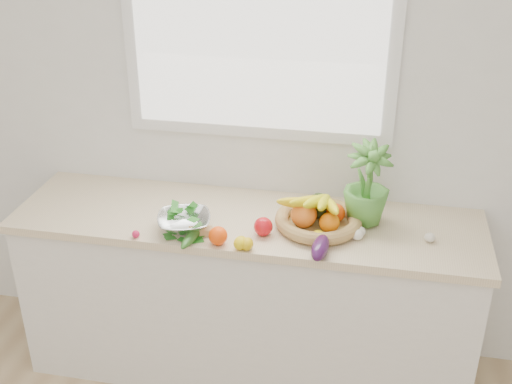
% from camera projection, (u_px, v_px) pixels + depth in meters
% --- Properties ---
extents(back_wall, '(4.50, 0.02, 2.70)m').
position_uv_depth(back_wall, '(259.00, 107.00, 3.11)').
color(back_wall, white).
rests_on(back_wall, ground).
extents(counter_cabinet, '(2.20, 0.58, 0.86)m').
position_uv_depth(counter_cabinet, '(247.00, 298.00, 3.26)').
color(counter_cabinet, silver).
rests_on(counter_cabinet, ground).
extents(countertop, '(2.24, 0.62, 0.04)m').
position_uv_depth(countertop, '(247.00, 221.00, 3.06)').
color(countertop, beige).
rests_on(countertop, counter_cabinet).
extents(window_frame, '(1.30, 0.03, 1.10)m').
position_uv_depth(window_frame, '(258.00, 24.00, 2.91)').
color(window_frame, white).
rests_on(window_frame, back_wall).
extents(window_pane, '(1.18, 0.01, 0.98)m').
position_uv_depth(window_pane, '(257.00, 25.00, 2.90)').
color(window_pane, white).
rests_on(window_pane, window_frame).
extents(orange_loose, '(0.09, 0.09, 0.08)m').
position_uv_depth(orange_loose, '(218.00, 236.00, 2.82)').
color(orange_loose, '#FF4808').
rests_on(orange_loose, countertop).
extents(lemon_a, '(0.06, 0.07, 0.05)m').
position_uv_depth(lemon_a, '(247.00, 244.00, 2.78)').
color(lemon_a, gold).
rests_on(lemon_a, countertop).
extents(lemon_b, '(0.07, 0.08, 0.06)m').
position_uv_depth(lemon_b, '(241.00, 243.00, 2.79)').
color(lemon_b, yellow).
rests_on(lemon_b, countertop).
extents(lemon_c, '(0.09, 0.10, 0.07)m').
position_uv_depth(lemon_c, '(318.00, 238.00, 2.82)').
color(lemon_c, yellow).
rests_on(lemon_c, countertop).
extents(apple, '(0.11, 0.11, 0.09)m').
position_uv_depth(apple, '(263.00, 227.00, 2.89)').
color(apple, red).
rests_on(apple, countertop).
extents(ginger, '(0.12, 0.07, 0.03)m').
position_uv_depth(ginger, '(201.00, 232.00, 2.90)').
color(ginger, tan).
rests_on(ginger, countertop).
extents(garlic_a, '(0.07, 0.07, 0.05)m').
position_uv_depth(garlic_a, '(357.00, 235.00, 2.86)').
color(garlic_a, silver).
rests_on(garlic_a, countertop).
extents(garlic_b, '(0.06, 0.06, 0.04)m').
position_uv_depth(garlic_b, '(430.00, 238.00, 2.84)').
color(garlic_b, silver).
rests_on(garlic_b, countertop).
extents(garlic_c, '(0.07, 0.07, 0.04)m').
position_uv_depth(garlic_c, '(360.00, 231.00, 2.89)').
color(garlic_c, silver).
rests_on(garlic_c, countertop).
extents(eggplant, '(0.09, 0.20, 0.08)m').
position_uv_depth(eggplant, '(320.00, 248.00, 2.74)').
color(eggplant, '#36113E').
rests_on(eggplant, countertop).
extents(cucumber, '(0.08, 0.26, 0.05)m').
position_uv_depth(cucumber, '(193.00, 234.00, 2.86)').
color(cucumber, '#1E4F17').
rests_on(cucumber, countertop).
extents(radish, '(0.05, 0.05, 0.04)m').
position_uv_depth(radish, '(136.00, 234.00, 2.88)').
color(radish, '#CE1949').
rests_on(radish, countertop).
extents(potted_herb, '(0.28, 0.28, 0.38)m').
position_uv_depth(potted_herb, '(367.00, 183.00, 2.90)').
color(potted_herb, '#4A8C33').
rests_on(potted_herb, countertop).
extents(fruit_basket, '(0.52, 0.52, 0.19)m').
position_uv_depth(fruit_basket, '(318.00, 216.00, 2.95)').
color(fruit_basket, tan).
rests_on(fruit_basket, countertop).
extents(colander_with_spinach, '(0.30, 0.30, 0.12)m').
position_uv_depth(colander_with_spinach, '(184.00, 219.00, 2.91)').
color(colander_with_spinach, silver).
rests_on(colander_with_spinach, countertop).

